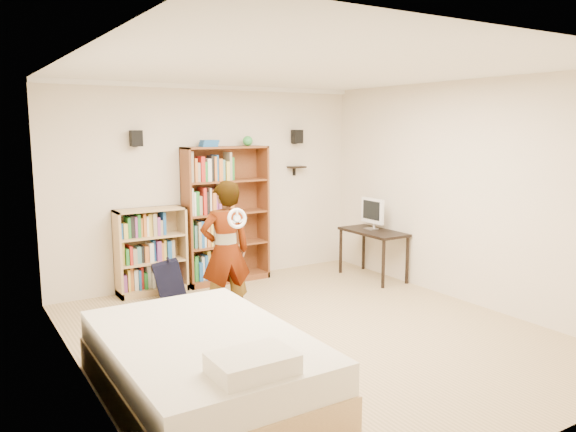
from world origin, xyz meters
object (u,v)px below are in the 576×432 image
tall_bookshelf (226,215)px  computer_desk (373,254)px  person (226,251)px  low_bookshelf (151,251)px  daybed (203,357)px

tall_bookshelf → computer_desk: 2.15m
computer_desk → person: (-2.53, -0.47, 0.44)m
low_bookshelf → daybed: (-0.57, -3.00, -0.23)m
low_bookshelf → person: person is taller
tall_bookshelf → daybed: bearing=-118.9°
low_bookshelf → computer_desk: low_bookshelf is taller
person → low_bookshelf: bearing=-69.5°
daybed → person: person is taller
tall_bookshelf → daybed: (-1.65, -2.99, -0.61)m
tall_bookshelf → low_bookshelf: bearing=179.6°
low_bookshelf → daybed: low_bookshelf is taller
daybed → low_bookshelf: bearing=79.2°
low_bookshelf → computer_desk: size_ratio=1.10×
tall_bookshelf → person: bearing=-116.0°
daybed → person: (0.95, 1.57, 0.46)m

